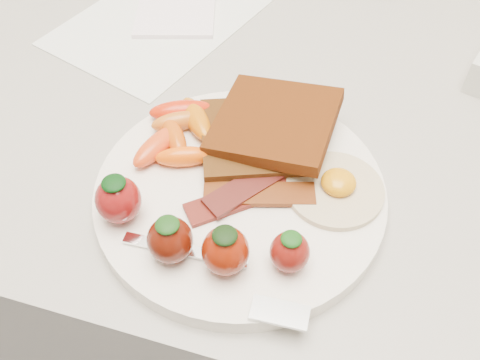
# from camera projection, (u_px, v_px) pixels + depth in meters

# --- Properties ---
(counter) EXTENTS (2.00, 0.60, 0.90)m
(counter) POSITION_uv_depth(u_px,v_px,m) (280.00, 297.00, 0.94)
(counter) COLOR gray
(counter) RESTS_ON ground
(plate) EXTENTS (0.27, 0.27, 0.02)m
(plate) POSITION_uv_depth(u_px,v_px,m) (240.00, 193.00, 0.50)
(plate) COLOR white
(plate) RESTS_ON counter
(toast_lower) EXTENTS (0.14, 0.14, 0.01)m
(toast_lower) POSITION_uv_depth(u_px,v_px,m) (256.00, 138.00, 0.52)
(toast_lower) COLOR #2F1E07
(toast_lower) RESTS_ON plate
(toast_upper) EXTENTS (0.12, 0.12, 0.03)m
(toast_upper) POSITION_uv_depth(u_px,v_px,m) (275.00, 122.00, 0.52)
(toast_upper) COLOR black
(toast_upper) RESTS_ON toast_lower
(fried_egg) EXTENTS (0.11, 0.11, 0.02)m
(fried_egg) POSITION_uv_depth(u_px,v_px,m) (336.00, 187.00, 0.49)
(fried_egg) COLOR beige
(fried_egg) RESTS_ON plate
(bacon_strips) EXTENTS (0.11, 0.11, 0.01)m
(bacon_strips) POSITION_uv_depth(u_px,v_px,m) (251.00, 192.00, 0.48)
(bacon_strips) COLOR black
(bacon_strips) RESTS_ON plate
(baby_carrots) EXTENTS (0.09, 0.11, 0.02)m
(baby_carrots) POSITION_uv_depth(u_px,v_px,m) (179.00, 130.00, 0.53)
(baby_carrots) COLOR #C36018
(baby_carrots) RESTS_ON plate
(strawberries) EXTENTS (0.19, 0.06, 0.05)m
(strawberries) POSITION_uv_depth(u_px,v_px,m) (189.00, 232.00, 0.44)
(strawberries) COLOR maroon
(strawberries) RESTS_ON plate
(fork) EXTENTS (0.17, 0.05, 0.00)m
(fork) POSITION_uv_depth(u_px,v_px,m) (226.00, 277.00, 0.43)
(fork) COLOR white
(fork) RESTS_ON plate
(paper_sheet) EXTENTS (0.26, 0.30, 0.00)m
(paper_sheet) POSITION_uv_depth(u_px,v_px,m) (159.00, 21.00, 0.69)
(paper_sheet) COLOR white
(paper_sheet) RESTS_ON counter
(notepad) EXTENTS (0.14, 0.17, 0.01)m
(notepad) POSITION_uv_depth(u_px,v_px,m) (177.00, 4.00, 0.71)
(notepad) COLOR white
(notepad) RESTS_ON paper_sheet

